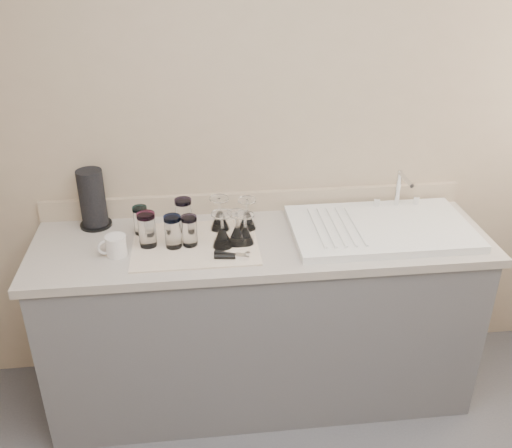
{
  "coord_description": "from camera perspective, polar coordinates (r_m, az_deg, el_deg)",
  "views": [
    {
      "loc": [
        -0.28,
        -1.03,
        2.15
      ],
      "look_at": [
        -0.03,
        1.15,
        1.0
      ],
      "focal_mm": 40.0,
      "sensor_mm": 36.0,
      "label": 1
    }
  ],
  "objects": [
    {
      "name": "tumbler_purple",
      "position": [
        2.62,
        -7.24,
        0.96
      ],
      "size": [
        0.08,
        0.08,
        0.15
      ],
      "color": "white",
      "rests_on": "dish_towel"
    },
    {
      "name": "tumbler_blue",
      "position": [
        2.49,
        -8.31,
        -0.73
      ],
      "size": [
        0.07,
        0.07,
        0.15
      ],
      "color": "white",
      "rests_on": "dish_towel"
    },
    {
      "name": "goblet_extra",
      "position": [
        2.5,
        -1.91,
        -0.9
      ],
      "size": [
        0.08,
        0.08,
        0.15
      ],
      "color": "white",
      "rests_on": "dish_towel"
    },
    {
      "name": "can_opener",
      "position": [
        2.41,
        -2.42,
        -3.2
      ],
      "size": [
        0.15,
        0.08,
        0.02
      ],
      "color": "silver",
      "rests_on": "dish_towel"
    },
    {
      "name": "goblet_front_left",
      "position": [
        2.48,
        -3.39,
        -1.11
      ],
      "size": [
        0.09,
        0.09,
        0.16
      ],
      "color": "white",
      "rests_on": "dish_towel"
    },
    {
      "name": "goblet_front_right",
      "position": [
        2.5,
        -1.08,
        -0.93
      ],
      "size": [
        0.08,
        0.08,
        0.14
      ],
      "color": "white",
      "rests_on": "dish_towel"
    },
    {
      "name": "tumbler_magenta",
      "position": [
        2.51,
        -10.84,
        -0.52
      ],
      "size": [
        0.08,
        0.08,
        0.16
      ],
      "color": "white",
      "rests_on": "dish_towel"
    },
    {
      "name": "room_envelope",
      "position": [
        1.23,
        7.63,
        -1.77
      ],
      "size": [
        3.54,
        3.5,
        2.52
      ],
      "color": "#4A4A4F",
      "rests_on": "ground"
    },
    {
      "name": "dish_towel",
      "position": [
        2.54,
        -6.09,
        -1.99
      ],
      "size": [
        0.55,
        0.42,
        0.01
      ],
      "primitive_type": "cube",
      "color": "white",
      "rests_on": "counter_unit"
    },
    {
      "name": "white_mug",
      "position": [
        2.5,
        -13.87,
        -2.12
      ],
      "size": [
        0.13,
        0.11,
        0.09
      ],
      "color": "silver",
      "rests_on": "counter_unit"
    },
    {
      "name": "sink_unit",
      "position": [
        2.69,
        12.37,
        -0.35
      ],
      "size": [
        0.82,
        0.5,
        0.22
      ],
      "color": "white",
      "rests_on": "counter_unit"
    },
    {
      "name": "goblet_back_right",
      "position": [
        2.62,
        -0.89,
        0.56
      ],
      "size": [
        0.08,
        0.08,
        0.15
      ],
      "color": "white",
      "rests_on": "dish_towel"
    },
    {
      "name": "paper_towel_roll",
      "position": [
        2.73,
        -16.03,
        2.39
      ],
      "size": [
        0.15,
        0.15,
        0.28
      ],
      "color": "black",
      "rests_on": "counter_unit"
    },
    {
      "name": "tumbler_lavender",
      "position": [
        2.49,
        -6.67,
        -0.66
      ],
      "size": [
        0.07,
        0.07,
        0.14
      ],
      "color": "white",
      "rests_on": "dish_towel"
    },
    {
      "name": "goblet_back_left",
      "position": [
        2.62,
        -3.64,
        0.56
      ],
      "size": [
        0.09,
        0.09,
        0.16
      ],
      "color": "white",
      "rests_on": "dish_towel"
    },
    {
      "name": "counter_unit",
      "position": [
        2.82,
        0.57,
        -9.4
      ],
      "size": [
        2.06,
        0.62,
        0.9
      ],
      "color": "#5E5E63",
      "rests_on": "ground"
    },
    {
      "name": "tumbler_teal",
      "position": [
        2.62,
        -11.46,
        0.39
      ],
      "size": [
        0.07,
        0.07,
        0.13
      ],
      "color": "white",
      "rests_on": "dish_towel"
    }
  ]
}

